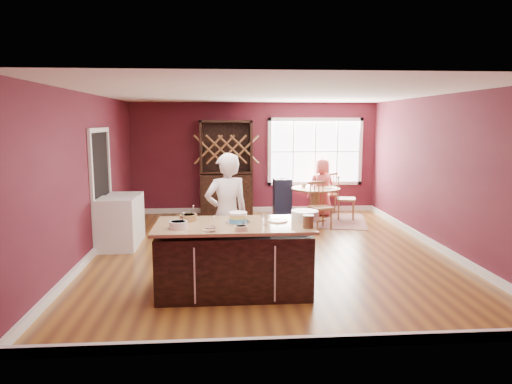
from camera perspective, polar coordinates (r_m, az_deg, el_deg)
room_shell at (r=7.78m, az=1.66°, el=2.24°), size 7.00×7.00×7.00m
window at (r=11.42m, az=7.41°, el=5.03°), size 2.36×0.10×1.66m
doorway at (r=8.66m, az=-18.74°, el=0.28°), size 0.08×1.26×2.13m
kitchen_island at (r=6.09m, az=-2.78°, el=-8.39°), size 2.04×1.07×0.92m
dining_table at (r=10.46m, az=7.43°, el=-0.64°), size 1.10×1.10×0.75m
baker at (r=6.66m, az=-3.69°, el=-2.82°), size 0.76×0.62×1.80m
layer_cake at (r=6.02m, az=-2.27°, el=-3.19°), size 0.34×0.34×0.14m
bowl_blue at (r=5.78m, az=-9.67°, el=-4.06°), size 0.23×0.23×0.09m
bowl_yellow at (r=6.19m, az=-8.47°, el=-3.18°), size 0.23×0.23×0.09m
bowl_pink at (r=5.57m, az=-5.80°, el=-4.64°), size 0.16×0.16×0.06m
bowl_olive at (r=5.58m, az=-1.86°, el=-4.54°), size 0.16×0.16×0.06m
drinking_glass at (r=5.87m, az=1.08°, el=-3.42°), size 0.08×0.08×0.15m
dinner_plate at (r=6.11m, az=2.72°, el=-3.59°), size 0.27×0.27×0.02m
white_tub at (r=6.22m, az=6.12°, el=-2.90°), size 0.37×0.37×0.13m
stoneware_crock at (r=5.75m, az=6.54°, el=-3.68°), size 0.14×0.14×0.16m
rug at (r=10.56m, az=7.38°, el=-3.47°), size 2.58×2.20×0.01m
chair_east at (r=10.70m, az=11.22°, el=-0.63°), size 0.51×0.52×1.03m
chair_south at (r=9.63m, az=8.10°, el=-1.67°), size 0.53×0.51×1.00m
chair_north at (r=11.29m, az=8.70°, el=-0.08°), size 0.59×0.59×1.03m
seated_woman at (r=10.92m, az=8.23°, el=0.55°), size 0.73×0.54×1.37m
high_chair at (r=10.60m, az=3.29°, el=-0.72°), size 0.41×0.41×0.97m
toddler at (r=10.64m, az=3.12°, el=1.08°), size 0.18×0.14×0.26m
table_plate at (r=10.38m, az=9.08°, el=0.50°), size 0.21×0.21×0.02m
table_cup at (r=10.55m, az=6.00°, el=0.92°), size 0.14×0.14×0.10m
hutch at (r=10.96m, az=-3.73°, el=3.02°), size 1.24×0.52×2.27m
washer at (r=8.37m, az=-16.90°, el=-3.84°), size 0.64×0.61×0.92m
dryer at (r=8.99m, az=-16.02°, el=-3.04°), size 0.62×0.60×0.89m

